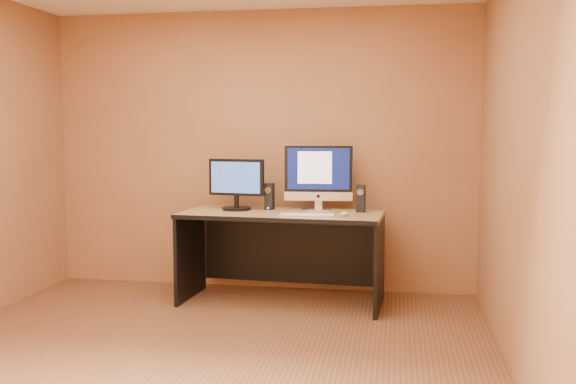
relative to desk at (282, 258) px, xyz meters
name	(u,v)px	position (x,y,z in m)	size (l,w,h in m)	color
floor	(198,360)	(-0.30, -1.46, -0.40)	(4.00, 4.00, 0.00)	brown
walls	(195,162)	(-0.30, -1.46, 0.90)	(4.00, 4.00, 2.60)	#9D663F
desk	(282,258)	(0.00, 0.00, 0.00)	(1.71, 0.75, 0.79)	tan
imac	(318,177)	(0.29, 0.22, 0.69)	(0.61, 0.22, 0.59)	silver
second_monitor	(237,185)	(-0.42, 0.11, 0.62)	(0.51, 0.26, 0.45)	black
speaker_left	(269,196)	(-0.14, 0.17, 0.51)	(0.07, 0.08, 0.24)	black
speaker_right	(361,199)	(0.67, 0.13, 0.51)	(0.07, 0.08, 0.24)	black
keyboard	(307,215)	(0.25, -0.20, 0.41)	(0.46, 0.12, 0.02)	silver
mouse	(344,214)	(0.55, -0.13, 0.42)	(0.06, 0.11, 0.04)	silver
cable_a	(322,209)	(0.32, 0.29, 0.40)	(0.01, 0.01, 0.24)	black
cable_b	(309,208)	(0.20, 0.28, 0.40)	(0.01, 0.01, 0.19)	black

